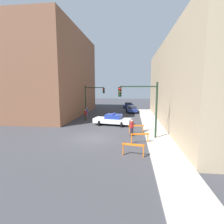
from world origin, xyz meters
TOP-DOWN VIEW (x-y plane):
  - ground_plane at (0.00, 0.00)m, footprint 120.00×120.00m
  - sidewalk_right at (6.20, 0.00)m, footprint 2.40×44.00m
  - building_corner_left at (-12.00, 14.00)m, footprint 14.00×20.00m
  - building_right at (13.40, 8.00)m, footprint 12.00×28.00m
  - traffic_light_near at (4.73, 0.52)m, footprint 3.64×0.35m
  - traffic_light_far at (-3.30, 13.48)m, footprint 3.44×0.35m
  - police_car at (1.16, 6.10)m, footprint 4.95×2.86m
  - parked_car_near at (3.57, 17.96)m, footprint 2.48×4.42m
  - parked_car_mid at (2.76, 25.59)m, footprint 2.48×4.42m
  - pedestrian_crossing at (-3.10, 8.75)m, footprint 0.48×0.48m
  - pedestrian_corner at (-3.59, 11.27)m, footprint 0.46×0.46m
  - pedestrian_sidewalk at (3.66, 1.22)m, footprint 0.48×0.48m
  - barrier_front at (3.80, -3.94)m, footprint 1.59×0.40m
  - barrier_mid at (4.37, -1.03)m, footprint 1.58×0.43m
  - barrier_back at (4.11, 2.35)m, footprint 1.60×0.30m

SIDE VIEW (x-z plane):
  - ground_plane at x=0.00m, z-range 0.00..0.00m
  - sidewalk_right at x=6.20m, z-range 0.00..0.12m
  - barrier_front at x=3.80m, z-range 0.17..1.07m
  - barrier_mid at x=4.37m, z-range 0.17..1.07m
  - barrier_back at x=4.11m, z-range 0.17..1.07m
  - parked_car_near at x=3.57m, z-range 0.02..1.33m
  - parked_car_mid at x=2.76m, z-range 0.02..1.33m
  - police_car at x=1.16m, z-range -0.04..1.48m
  - pedestrian_crossing at x=-3.10m, z-range 0.03..1.69m
  - pedestrian_corner at x=-3.59m, z-range 0.03..1.69m
  - pedestrian_sidewalk at x=3.66m, z-range 0.03..1.69m
  - traffic_light_far at x=-3.30m, z-range 0.80..6.00m
  - traffic_light_near at x=4.73m, z-range 0.93..6.13m
  - building_right at x=13.40m, z-range 0.00..10.53m
  - building_corner_left at x=-12.00m, z-range 0.00..14.15m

